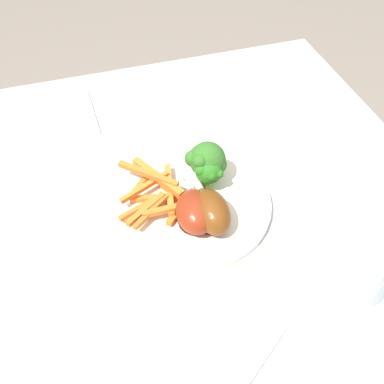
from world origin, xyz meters
name	(u,v)px	position (x,y,z in m)	size (l,w,h in m)	color
dining_table	(192,271)	(0.00, 0.00, 0.62)	(0.93, 0.85, 0.73)	#B7B7BC
dinner_plate	(192,203)	(-0.05, 0.02, 0.74)	(0.25, 0.25, 0.01)	white
broccoli_floret_front	(208,172)	(-0.07, 0.05, 0.78)	(0.04, 0.04, 0.06)	#80AB4D
broccoli_floret_middle	(206,161)	(-0.09, 0.05, 0.79)	(0.06, 0.06, 0.07)	#85A64B
carrot_fries_pile	(160,193)	(-0.07, -0.03, 0.76)	(0.13, 0.13, 0.04)	orange
chicken_drumstick_near	(210,210)	(0.00, 0.03, 0.77)	(0.13, 0.06, 0.05)	#4C220B
chicken_drumstick_far	(195,210)	(-0.01, 0.01, 0.77)	(0.13, 0.07, 0.05)	#601A0D
water_glass	(374,260)	(0.15, 0.19, 0.80)	(0.07, 0.07, 0.13)	silver
napkin	(50,120)	(-0.33, -0.18, 0.73)	(0.17, 0.14, 0.00)	white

